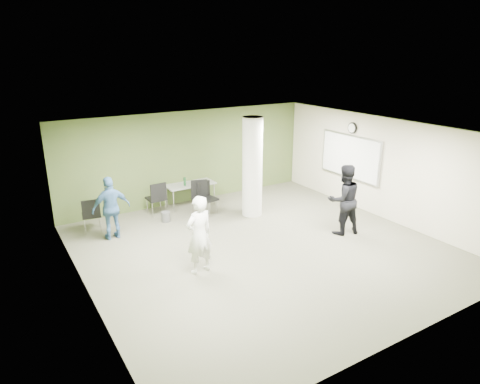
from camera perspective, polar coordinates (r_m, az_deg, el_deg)
floor at (r=10.30m, az=3.00°, el=-7.49°), size 8.00×8.00×0.00m
ceiling at (r=9.42m, az=3.28°, el=8.01°), size 8.00×8.00×0.00m
wall_back at (r=13.13m, az=-6.82°, el=4.65°), size 8.00×2.80×0.02m
wall_left at (r=8.32m, az=-20.31°, el=-4.65°), size 0.02×8.00×2.80m
wall_right_cream at (r=12.40m, az=18.58°, el=2.98°), size 0.02×8.00×2.80m
column at (r=11.89m, az=1.66°, el=3.32°), size 0.56×0.56×2.80m
whiteboard at (r=13.09m, az=14.44°, el=4.60°), size 0.05×2.30×1.30m
wall_clock at (r=12.92m, az=14.74°, el=8.26°), size 0.06×0.32×0.32m
folding_table at (r=12.85m, az=-6.66°, el=0.89°), size 1.49×0.66×0.95m
wastebasket at (r=11.94m, az=-9.87°, el=-3.27°), size 0.24×0.24×0.28m
chair_back_left at (r=11.59m, az=-19.22°, el=-2.63°), size 0.53×0.53×0.92m
chair_back_right at (r=12.28m, az=-11.00°, el=-0.55°), size 0.50×0.50×0.98m
chair_table_left at (r=12.17m, az=-5.34°, el=-0.42°), size 0.62×0.62×0.99m
chair_table_right at (r=12.27m, az=-4.53°, el=-0.45°), size 0.53×0.53×0.93m
woman_white at (r=8.93m, az=-5.46°, el=-5.73°), size 0.68×0.50×1.71m
man_black at (r=11.09m, az=13.67°, el=-0.99°), size 1.01×0.87×1.82m
man_blue at (r=10.98m, az=-16.79°, el=-2.08°), size 0.95×0.41×1.60m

